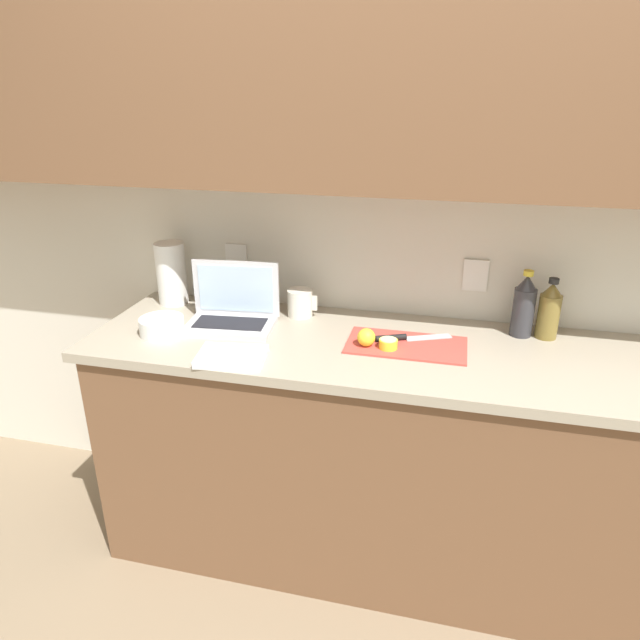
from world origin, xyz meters
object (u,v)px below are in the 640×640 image
(laptop, at_px, (233,310))
(paper_towel_roll, at_px, (171,273))
(lemon_half_cut, at_px, (388,344))
(measuring_cup, at_px, (300,303))
(lemon_whole_beside, at_px, (366,337))
(bottle_oil_tall, at_px, (524,306))
(bottle_green_soda, at_px, (549,311))
(knife, at_px, (400,338))
(cutting_board, at_px, (406,345))
(bowl_white, at_px, (162,326))

(laptop, bearing_deg, paper_towel_roll, 148.47)
(lemon_half_cut, height_order, measuring_cup, measuring_cup)
(lemon_whole_beside, distance_m, bottle_oil_tall, 0.58)
(laptop, relative_size, lemon_half_cut, 5.47)
(bottle_green_soda, bearing_deg, bottle_oil_tall, 180.00)
(lemon_whole_beside, bearing_deg, bottle_green_soda, 21.51)
(knife, distance_m, bottle_green_soda, 0.53)
(cutting_board, distance_m, measuring_cup, 0.47)
(measuring_cup, height_order, bowl_white, measuring_cup)
(laptop, relative_size, bowl_white, 2.18)
(bowl_white, bearing_deg, bottle_oil_tall, 13.33)
(bowl_white, relative_size, paper_towel_roll, 0.63)
(bottle_green_soda, distance_m, measuring_cup, 0.91)
(bottle_green_soda, bearing_deg, lemon_half_cut, -155.58)
(lemon_whole_beside, bearing_deg, cutting_board, 18.58)
(paper_towel_roll, bearing_deg, lemon_half_cut, -14.98)
(knife, bearing_deg, lemon_half_cut, -137.05)
(knife, relative_size, bowl_white, 1.66)
(bottle_oil_tall, bearing_deg, lemon_half_cut, -151.56)
(lemon_half_cut, height_order, paper_towel_roll, paper_towel_roll)
(knife, distance_m, bowl_white, 0.86)
(laptop, distance_m, lemon_half_cut, 0.61)
(bottle_green_soda, bearing_deg, measuring_cup, -179.39)
(knife, bearing_deg, measuring_cup, 135.19)
(lemon_whole_beside, bearing_deg, lemon_half_cut, -1.37)
(lemon_half_cut, relative_size, bottle_oil_tall, 0.26)
(bottle_oil_tall, bearing_deg, bottle_green_soda, 0.00)
(measuring_cup, bearing_deg, cutting_board, -23.23)
(cutting_board, distance_m, paper_towel_roll, 1.01)
(knife, bearing_deg, paper_towel_roll, 145.98)
(laptop, distance_m, knife, 0.63)
(knife, xyz_separation_m, lemon_whole_beside, (-0.11, -0.08, 0.02))
(laptop, relative_size, bottle_green_soda, 1.56)
(bottle_green_soda, height_order, bowl_white, bottle_green_soda)
(lemon_half_cut, bearing_deg, bottle_green_soda, 24.42)
(lemon_half_cut, distance_m, paper_towel_roll, 0.96)
(bottle_green_soda, relative_size, bowl_white, 1.39)
(cutting_board, height_order, measuring_cup, measuring_cup)
(lemon_whole_beside, distance_m, measuring_cup, 0.38)
(laptop, bearing_deg, lemon_half_cut, -14.80)
(cutting_board, xyz_separation_m, bowl_white, (-0.87, -0.10, 0.03))
(lemon_half_cut, distance_m, measuring_cup, 0.44)
(lemon_half_cut, distance_m, bottle_oil_tall, 0.51)
(laptop, xyz_separation_m, bottle_oil_tall, (1.04, 0.15, 0.06))
(cutting_board, bearing_deg, bowl_white, -173.23)
(bottle_green_soda, xyz_separation_m, bowl_white, (-1.34, -0.30, -0.07))
(bottle_green_soda, bearing_deg, cutting_board, -157.69)
(lemon_half_cut, distance_m, lemon_whole_beside, 0.08)
(lemon_whole_beside, bearing_deg, measuring_cup, 142.31)
(cutting_board, bearing_deg, measuring_cup, 156.77)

